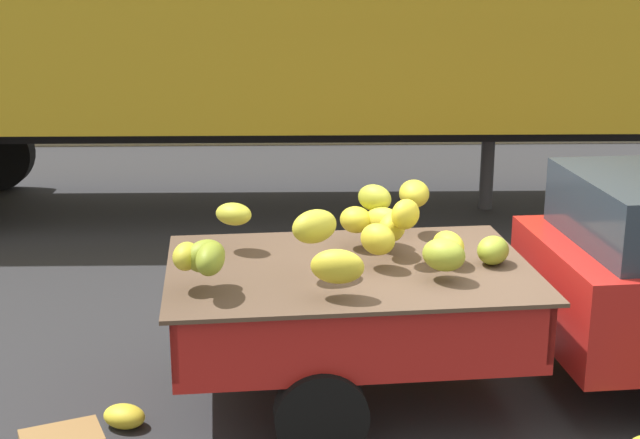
% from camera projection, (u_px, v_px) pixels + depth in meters
% --- Properties ---
extents(ground, '(220.00, 220.00, 0.00)m').
position_uv_depth(ground, '(474.00, 398.00, 7.10)').
color(ground, '#28282B').
extents(curb_strip, '(80.00, 0.80, 0.16)m').
position_uv_depth(curb_strip, '(369.00, 136.00, 16.84)').
color(curb_strip, gray).
rests_on(curb_strip, ground).
extents(pickup_truck, '(4.87, 2.19, 1.70)m').
position_uv_depth(pickup_truck, '(586.00, 281.00, 7.04)').
color(pickup_truck, '#B21E19').
rests_on(pickup_truck, ground).
extents(semi_trailer, '(12.02, 2.71, 3.95)m').
position_uv_depth(semi_trailer, '(230.00, 16.00, 11.61)').
color(semi_trailer, gold).
rests_on(semi_trailer, ground).
extents(fallen_banana_bunch_near_tailgate, '(0.38, 0.34, 0.17)m').
position_uv_depth(fallen_banana_bunch_near_tailgate, '(124.00, 416.00, 6.65)').
color(fallen_banana_bunch_near_tailgate, gold).
rests_on(fallen_banana_bunch_near_tailgate, ground).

